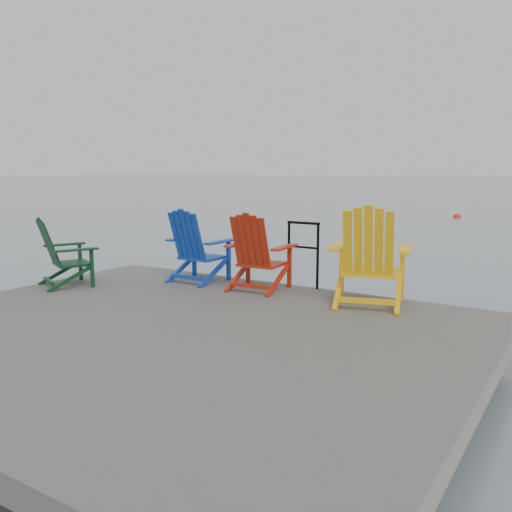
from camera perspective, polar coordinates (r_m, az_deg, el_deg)
The scene contains 8 objects.
ground at distance 5.78m, azimuth -9.02°, elevation -12.21°, with size 400.00×400.00×0.00m, color slate.
dock at distance 5.67m, azimuth -9.11°, elevation -8.93°, with size 6.00×5.00×1.40m.
handrail at distance 7.36m, azimuth 4.98°, elevation 0.86°, with size 0.48×0.04×0.90m.
chair_green at distance 7.87m, azimuth -19.67°, elevation 0.36°, with size 0.91×0.87×0.93m.
chair_blue at distance 7.75m, azimuth -6.31°, elevation 1.07°, with size 0.82×0.77×1.03m.
chair_red at distance 7.16m, azimuth 0.14°, elevation 0.43°, with size 0.86×0.80×1.02m.
chair_yellow at distance 6.44m, azimuth 11.86°, elevation -0.03°, with size 1.09×1.04×1.17m.
buoy_b at distance 25.65m, azimuth 20.40°, elevation 3.83°, with size 0.35×0.35×0.35m, color red.
Camera 1 is at (3.60, -4.01, 2.09)m, focal length 38.00 mm.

